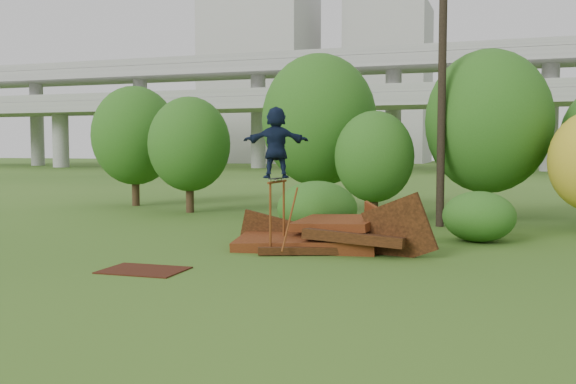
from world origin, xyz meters
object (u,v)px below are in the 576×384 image
(skater, at_px, (276,142))
(flat_plate, at_px, (144,270))
(scrap_pile, at_px, (325,237))
(utility_pole, at_px, (442,66))

(skater, distance_m, flat_plate, 4.90)
(skater, relative_size, flat_plate, 1.04)
(scrap_pile, distance_m, utility_pole, 8.41)
(scrap_pile, bearing_deg, flat_plate, -125.30)
(scrap_pile, relative_size, utility_pole, 0.53)
(scrap_pile, bearing_deg, skater, -144.72)
(scrap_pile, relative_size, skater, 3.09)
(skater, relative_size, utility_pole, 0.17)
(scrap_pile, xyz_separation_m, flat_plate, (-3.03, -4.27, -0.32))
(skater, height_order, utility_pole, utility_pole)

